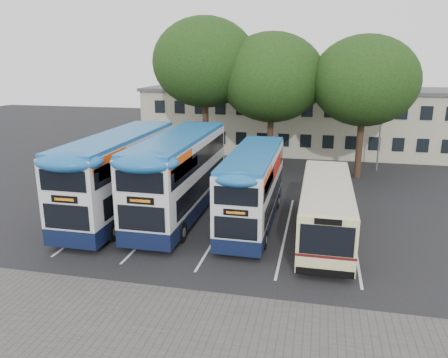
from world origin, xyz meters
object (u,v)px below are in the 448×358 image
tree_right (365,81)px  bus_dd_right (253,184)px  bus_single (326,206)px  tree_left (205,63)px  bus_dd_left (120,171)px  tree_mid (272,78)px  lamp_post (382,109)px  bus_dd_mid (180,172)px

tree_right → bus_dd_right: size_ratio=1.08×
bus_dd_right → bus_single: bearing=-14.4°
tree_left → bus_dd_right: tree_left is taller
tree_left → bus_dd_left: (-1.93, -12.17, -6.02)m
tree_mid → bus_single: tree_mid is taller
tree_right → bus_dd_right: (-6.46, -11.45, -5.10)m
tree_mid → bus_dd_left: size_ratio=0.96×
lamp_post → tree_mid: tree_mid is taller
tree_left → tree_mid: 5.51m
tree_right → bus_single: bearing=-101.3°
tree_left → bus_dd_right: bearing=-63.9°
tree_mid → tree_right: 6.95m
tree_left → bus_dd_left: size_ratio=1.06×
tree_mid → bus_dd_mid: bearing=-108.4°
bus_dd_left → bus_dd_mid: bus_dd_left is taller
tree_mid → bus_dd_left: tree_mid is taller
tree_right → tree_mid: bearing=175.5°
bus_dd_mid → lamp_post: bearing=47.5°
tree_mid → bus_dd_right: (0.46, -12.00, -5.26)m
tree_right → bus_single: size_ratio=1.08×
tree_right → bus_dd_left: size_ratio=0.93×
tree_mid → bus_dd_mid: 13.19m
tree_right → lamp_post: bearing=56.5°
tree_right → bus_dd_left: (-14.26, -11.64, -4.74)m
tree_left → bus_dd_mid: tree_left is taller
lamp_post → bus_dd_left: bearing=-138.2°
bus_single → lamp_post: bearing=74.3°
bus_dd_mid → bus_dd_right: bearing=-5.0°
bus_dd_left → bus_dd_right: bearing=1.4°
lamp_post → bus_dd_right: size_ratio=0.91×
bus_single → tree_mid: bearing=108.8°
tree_left → tree_right: tree_left is taller
bus_dd_right → tree_mid: bearing=92.2°
bus_dd_left → tree_left: bearing=81.0°
tree_mid → tree_right: size_ratio=1.03×
bus_single → tree_left: bearing=127.1°
bus_dd_left → bus_dd_right: size_ratio=1.16×
tree_mid → bus_single: (4.43, -13.02, -5.86)m
lamp_post → bus_dd_right: bearing=-120.2°
tree_left → bus_dd_mid: bearing=-82.5°
tree_left → tree_mid: bearing=0.3°
lamp_post → tree_right: bearing=-123.5°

